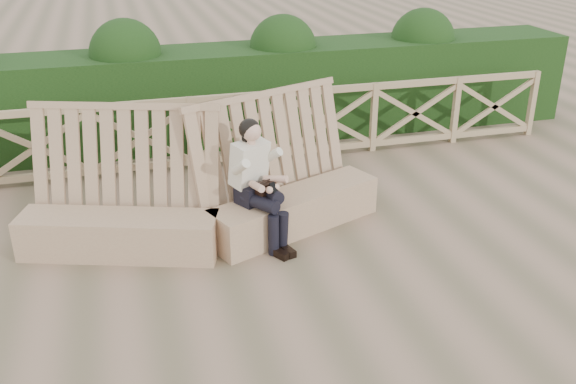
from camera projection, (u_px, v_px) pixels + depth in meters
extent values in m
plane|color=brown|center=(309.00, 284.00, 6.70)|extent=(60.00, 60.00, 0.00)
cube|color=#936F54|center=(119.00, 235.00, 7.19)|extent=(2.25, 1.18, 0.47)
cube|color=#936F54|center=(121.00, 178.00, 7.20)|extent=(2.24, 1.13, 1.59)
cube|color=#936F54|center=(295.00, 211.00, 7.75)|extent=(2.24, 1.29, 0.47)
cube|color=#936F54|center=(281.00, 160.00, 7.71)|extent=(2.22, 1.24, 1.59)
cube|color=black|center=(253.00, 193.00, 7.38)|extent=(0.46, 0.42, 0.23)
cube|color=beige|center=(249.00, 163.00, 7.27)|extent=(0.51, 0.46, 0.54)
sphere|color=tan|center=(252.00, 132.00, 7.08)|extent=(0.30, 0.30, 0.22)
sphere|color=black|center=(249.00, 129.00, 7.09)|extent=(0.32, 0.32, 0.24)
cylinder|color=black|center=(260.00, 202.00, 7.19)|extent=(0.37, 0.49, 0.15)
cylinder|color=black|center=(269.00, 192.00, 7.28)|extent=(0.37, 0.49, 0.17)
cylinder|color=black|center=(274.00, 235.00, 7.18)|extent=(0.17, 0.17, 0.47)
cylinder|color=black|center=(283.00, 232.00, 7.24)|extent=(0.17, 0.17, 0.47)
cube|color=black|center=(279.00, 254.00, 7.20)|extent=(0.20, 0.26, 0.08)
cube|color=black|center=(287.00, 251.00, 7.25)|extent=(0.20, 0.26, 0.08)
cube|color=black|center=(265.00, 189.00, 7.24)|extent=(0.27, 0.23, 0.15)
cube|color=black|center=(274.00, 188.00, 7.09)|extent=(0.11, 0.12, 0.12)
cube|color=#997D59|center=(238.00, 97.00, 9.33)|extent=(10.10, 0.07, 0.10)
cube|color=#997D59|center=(240.00, 156.00, 9.71)|extent=(10.10, 0.07, 0.10)
cube|color=black|center=(224.00, 95.00, 10.50)|extent=(12.00, 1.20, 1.50)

